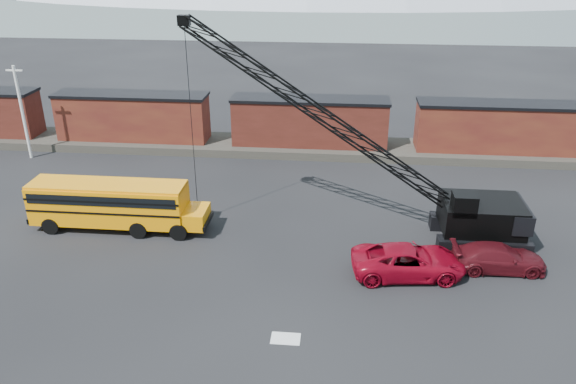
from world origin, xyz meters
name	(u,v)px	position (x,y,z in m)	size (l,w,h in m)	color
ground	(284,290)	(0.00, 0.00, 0.00)	(160.00, 160.00, 0.00)	black
gravel_berm	(309,147)	(0.00, 22.00, 0.35)	(120.00, 5.00, 0.70)	#423F36
boxcar_west_near	(133,116)	(-16.00, 22.00, 2.76)	(13.70, 3.10, 4.17)	#441413
boxcar_mid	(310,121)	(0.00, 22.00, 2.76)	(13.70, 3.10, 4.17)	#4E1D16
boxcar_east_near	(497,127)	(16.00, 22.00, 2.76)	(13.70, 3.10, 4.17)	#441413
utility_pole	(22,111)	(-24.00, 18.00, 4.15)	(1.40, 0.24, 8.00)	silver
snow_patch	(286,339)	(0.50, -4.00, 0.01)	(1.40, 0.90, 0.02)	silver
school_bus	(114,203)	(-11.64, 6.09, 1.79)	(11.65, 2.65, 3.19)	orange
red_pickup	(408,261)	(6.79, 2.26, 0.88)	(2.92, 6.33, 1.76)	maroon
maroon_suv	(498,258)	(11.98, 3.32, 0.77)	(2.16, 5.31, 1.54)	#460C13
crawler_crane	(339,126)	(2.59, 7.19, 7.09)	(21.41, 4.20, 13.56)	black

